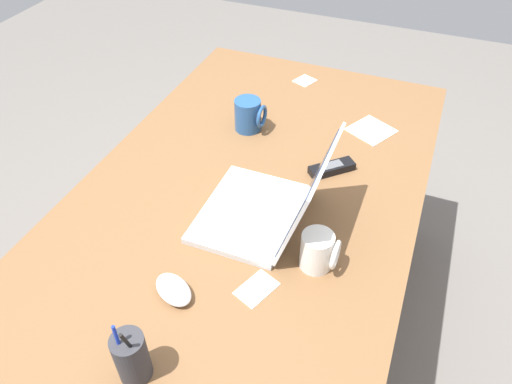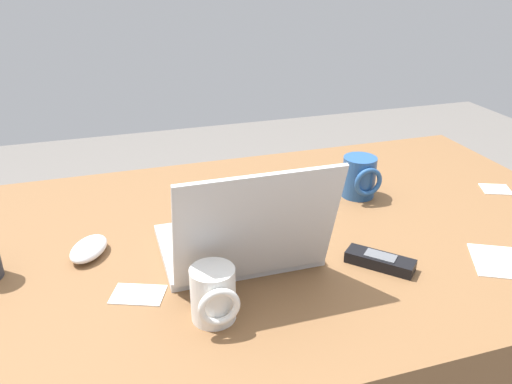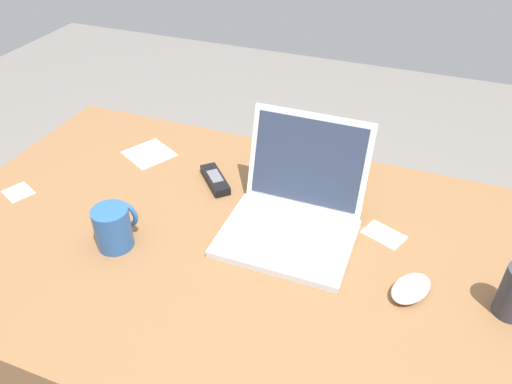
# 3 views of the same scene
# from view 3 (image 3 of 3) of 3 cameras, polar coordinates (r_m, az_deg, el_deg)

# --- Properties ---
(desk) EXTENTS (1.53, 0.93, 0.72)m
(desk) POSITION_cam_3_polar(r_m,az_deg,el_deg) (1.47, -1.99, -16.04)
(desk) COLOR brown
(desk) RESTS_ON ground
(laptop) EXTENTS (0.31, 0.32, 0.25)m
(laptop) POSITION_cam_3_polar(r_m,az_deg,el_deg) (1.20, 4.37, -2.27)
(laptop) COLOR silver
(laptop) RESTS_ON desk
(computer_mouse) EXTENTS (0.11, 0.13, 0.03)m
(computer_mouse) POSITION_cam_3_polar(r_m,az_deg,el_deg) (1.12, 17.41, -10.56)
(computer_mouse) COLOR white
(computer_mouse) RESTS_ON desk
(coffee_mug_white) EXTENTS (0.09, 0.10, 0.11)m
(coffee_mug_white) POSITION_cam_3_polar(r_m,az_deg,el_deg) (1.20, -16.07, -3.88)
(coffee_mug_white) COLOR #26518C
(coffee_mug_white) RESTS_ON desk
(coffee_mug_tall) EXTENTS (0.08, 0.09, 0.10)m
(coffee_mug_tall) POSITION_cam_3_polar(r_m,az_deg,el_deg) (1.32, 10.51, 0.90)
(coffee_mug_tall) COLOR white
(coffee_mug_tall) RESTS_ON desk
(cordless_phone) EXTENTS (0.13, 0.13, 0.03)m
(cordless_phone) POSITION_cam_3_polar(r_m,az_deg,el_deg) (1.38, -4.73, 1.43)
(cordless_phone) COLOR black
(cordless_phone) RESTS_ON desk
(paper_note_near_laptop) EXTENTS (0.11, 0.09, 0.00)m
(paper_note_near_laptop) POSITION_cam_3_polar(r_m,az_deg,el_deg) (1.25, 14.52, -4.79)
(paper_note_near_laptop) COLOR white
(paper_note_near_laptop) RESTS_ON desk
(paper_note_left) EXTENTS (0.09, 0.09, 0.00)m
(paper_note_left) POSITION_cam_3_polar(r_m,az_deg,el_deg) (1.50, -25.71, -0.03)
(paper_note_left) COLOR white
(paper_note_left) RESTS_ON desk
(paper_note_right) EXTENTS (0.17, 0.17, 0.00)m
(paper_note_right) POSITION_cam_3_polar(r_m,az_deg,el_deg) (1.54, -12.21, 4.34)
(paper_note_right) COLOR white
(paper_note_right) RESTS_ON desk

